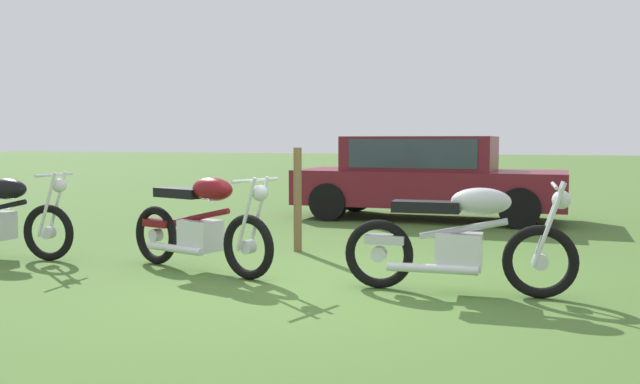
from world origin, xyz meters
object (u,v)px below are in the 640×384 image
object	(u,v)px
motorcycle_maroon	(200,225)
motorcycle_silver	(460,240)
car_burgundy	(425,173)
fence_post_wooden	(298,200)

from	to	relation	value
motorcycle_maroon	motorcycle_silver	size ratio (longest dim) A/B	0.95
car_burgundy	motorcycle_maroon	bearing A→B (deg)	-103.29
motorcycle_silver	motorcycle_maroon	bearing A→B (deg)	174.31
fence_post_wooden	motorcycle_silver	bearing A→B (deg)	-37.15
motorcycle_maroon	car_burgundy	world-z (taller)	car_burgundy
car_burgundy	fence_post_wooden	distance (m)	4.02
motorcycle_silver	fence_post_wooden	xyz separation A→B (m)	(-2.19, 1.66, 0.16)
motorcycle_maroon	motorcycle_silver	world-z (taller)	same
motorcycle_maroon	fence_post_wooden	distance (m)	1.61
fence_post_wooden	motorcycle_maroon	bearing A→B (deg)	-107.72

